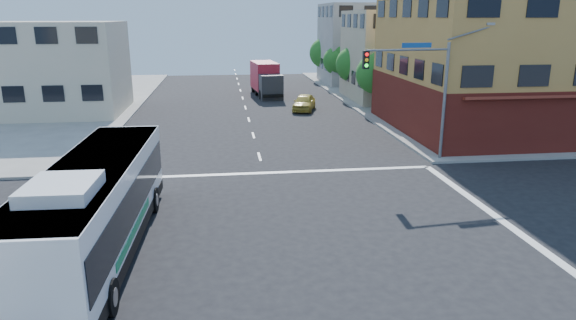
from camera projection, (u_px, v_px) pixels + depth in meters
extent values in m
plane|color=black|center=(285.00, 246.00, 19.50)|extent=(120.00, 120.00, 0.00)
cube|color=gray|center=(557.00, 94.00, 57.23)|extent=(50.00, 50.00, 0.15)
cube|color=#B98942|center=(523.00, 36.00, 37.75)|extent=(18.00, 15.00, 14.00)
cube|color=#541A13|center=(515.00, 104.00, 39.10)|extent=(18.09, 15.08, 4.00)
cube|color=#B8AD8C|center=(408.00, 56.00, 52.86)|extent=(12.00, 10.00, 9.00)
cube|color=#A5A49F|center=(370.00, 44.00, 66.09)|extent=(12.00, 10.00, 10.00)
cube|color=beige|center=(51.00, 69.00, 44.97)|extent=(12.00, 10.00, 8.00)
cylinder|color=slate|center=(444.00, 103.00, 30.21)|extent=(0.18, 0.18, 7.00)
cylinder|color=slate|center=(408.00, 50.00, 28.82)|extent=(5.01, 0.62, 0.12)
cube|color=black|center=(366.00, 60.00, 28.41)|extent=(0.32, 0.30, 1.00)
sphere|color=#FF0C0C|center=(367.00, 54.00, 28.16)|extent=(0.20, 0.20, 0.20)
sphere|color=yellow|center=(367.00, 60.00, 28.25)|extent=(0.20, 0.20, 0.20)
sphere|color=#19FF33|center=(366.00, 66.00, 28.33)|extent=(0.20, 0.20, 0.20)
cube|color=#14478F|center=(417.00, 45.00, 28.86)|extent=(1.80, 0.22, 0.28)
cube|color=gray|center=(490.00, 24.00, 29.54)|extent=(0.50, 0.22, 0.14)
cylinder|color=#361E13|center=(374.00, 100.00, 47.44)|extent=(0.28, 0.28, 1.92)
sphere|color=#1B601F|center=(376.00, 74.00, 46.79)|extent=(3.60, 3.60, 3.60)
sphere|color=#1B601F|center=(381.00, 64.00, 46.31)|extent=(2.52, 2.52, 2.52)
cylinder|color=#361E13|center=(353.00, 88.00, 55.07)|extent=(0.28, 0.28, 1.99)
sphere|color=#1B601F|center=(354.00, 64.00, 54.39)|extent=(3.80, 3.80, 3.80)
sphere|color=#1B601F|center=(358.00, 55.00, 53.90)|extent=(2.66, 2.66, 2.66)
cylinder|color=#361E13|center=(337.00, 80.00, 62.72)|extent=(0.28, 0.28, 1.89)
sphere|color=#1B601F|center=(337.00, 61.00, 62.10)|extent=(3.40, 3.40, 3.40)
sphere|color=#1B601F|center=(341.00, 54.00, 61.63)|extent=(2.38, 2.38, 2.38)
cylinder|color=#361E13|center=(324.00, 72.00, 70.34)|extent=(0.28, 0.28, 2.03)
sphere|color=#1B601F|center=(324.00, 53.00, 69.64)|extent=(4.00, 4.00, 4.00)
sphere|color=#1B601F|center=(328.00, 46.00, 69.13)|extent=(2.80, 2.80, 2.80)
cube|color=black|center=(100.00, 239.00, 18.69)|extent=(3.16, 13.01, 0.48)
cube|color=white|center=(97.00, 205.00, 18.33)|extent=(3.14, 12.98, 3.06)
cube|color=black|center=(96.00, 200.00, 18.28)|extent=(3.18, 12.59, 1.34)
cube|color=black|center=(131.00, 156.00, 24.43)|extent=(2.52, 0.14, 1.45)
cube|color=#E5590C|center=(130.00, 134.00, 24.17)|extent=(2.06, 0.12, 0.30)
cube|color=white|center=(92.00, 166.00, 17.94)|extent=(3.08, 12.72, 0.13)
cube|color=white|center=(61.00, 188.00, 14.78)|extent=(1.99, 2.42, 0.39)
cube|color=#097B43|center=(54.00, 233.00, 17.90)|extent=(0.21, 5.91, 0.30)
cube|color=#097B43|center=(135.00, 230.00, 18.16)|extent=(0.21, 5.91, 0.30)
cylinder|color=black|center=(94.00, 202.00, 22.53)|extent=(0.36, 1.13, 1.12)
cylinder|color=#99999E|center=(90.00, 202.00, 22.52)|extent=(0.06, 0.56, 0.56)
cylinder|color=black|center=(154.00, 200.00, 22.77)|extent=(0.36, 1.13, 1.12)
cylinder|color=#99999E|center=(157.00, 200.00, 22.79)|extent=(0.06, 0.56, 0.56)
cylinder|color=black|center=(17.00, 302.00, 14.62)|extent=(0.36, 1.13, 1.12)
cylinder|color=#99999E|center=(12.00, 302.00, 14.61)|extent=(0.06, 0.56, 0.56)
cylinder|color=black|center=(110.00, 297.00, 14.86)|extent=(0.36, 1.13, 1.12)
cylinder|color=#99999E|center=(115.00, 297.00, 14.88)|extent=(0.06, 0.56, 0.56)
cube|color=#28292D|center=(271.00, 87.00, 53.64)|extent=(2.47, 2.38, 2.58)
cube|color=black|center=(273.00, 84.00, 52.65)|extent=(2.08, 0.27, 0.99)
cube|color=#B41D30|center=(264.00, 76.00, 56.97)|extent=(2.88, 5.75, 2.97)
cube|color=black|center=(267.00, 91.00, 56.26)|extent=(2.90, 8.10, 0.30)
cylinder|color=black|center=(261.00, 95.00, 53.82)|extent=(0.37, 1.01, 0.99)
cylinder|color=black|center=(280.00, 94.00, 54.26)|extent=(0.37, 1.01, 0.99)
cylinder|color=black|center=(256.00, 91.00, 56.52)|extent=(0.37, 1.01, 0.99)
cylinder|color=black|center=(275.00, 90.00, 56.96)|extent=(0.37, 1.01, 0.99)
cylinder|color=black|center=(253.00, 88.00, 58.85)|extent=(0.37, 1.01, 0.99)
cylinder|color=black|center=(271.00, 87.00, 59.29)|extent=(0.37, 1.01, 0.99)
imported|color=gold|center=(304.00, 102.00, 47.45)|extent=(3.00, 4.71, 1.49)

